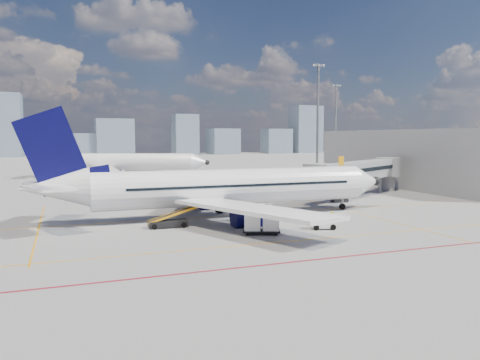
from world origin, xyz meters
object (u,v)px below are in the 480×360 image
object	(u,v)px
ramp_worker	(332,219)
second_aircraft	(116,163)
baggage_tug	(322,221)
cargo_dolly	(261,223)
main_aircraft	(220,188)
belt_loader	(169,222)

from	to	relation	value
ramp_worker	second_aircraft	bearing A→B (deg)	11.34
ramp_worker	baggage_tug	bearing A→B (deg)	112.90
second_aircraft	cargo_dolly	xyz separation A→B (m)	(5.71, -66.11, -2.22)
cargo_dolly	ramp_worker	size ratio (longest dim) A/B	2.40
baggage_tug	second_aircraft	bearing A→B (deg)	118.75
main_aircraft	cargo_dolly	distance (m)	10.11
second_aircraft	ramp_worker	xyz separation A→B (m)	(13.49, -65.38, -2.47)
second_aircraft	cargo_dolly	size ratio (longest dim) A/B	10.48
baggage_tug	ramp_worker	world-z (taller)	baggage_tug
main_aircraft	second_aircraft	distance (m)	56.49
second_aircraft	baggage_tug	bearing A→B (deg)	-56.66
main_aircraft	baggage_tug	bearing A→B (deg)	-53.95
baggage_tug	cargo_dolly	size ratio (longest dim) A/B	0.68
baggage_tug	cargo_dolly	bearing A→B (deg)	-160.65
belt_loader	baggage_tug	bearing A→B (deg)	-22.88
baggage_tug	ramp_worker	size ratio (longest dim) A/B	1.64
cargo_dolly	baggage_tug	bearing A→B (deg)	23.18
cargo_dolly	belt_loader	distance (m)	9.37
second_aircraft	belt_loader	size ratio (longest dim) A/B	7.08
second_aircraft	ramp_worker	bearing A→B (deg)	-55.34
second_aircraft	ramp_worker	world-z (taller)	second_aircraft
baggage_tug	main_aircraft	bearing A→B (deg)	144.12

